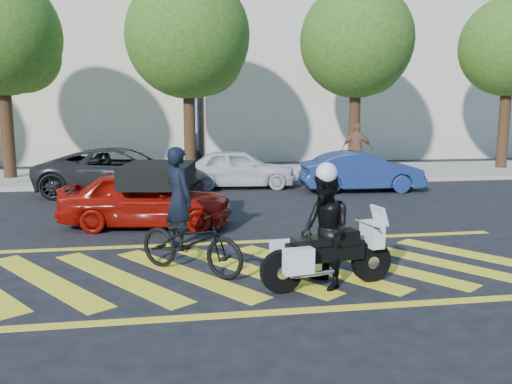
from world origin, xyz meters
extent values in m
plane|color=black|center=(0.00, 0.00, 0.00)|extent=(90.00, 90.00, 0.00)
cube|color=#9E998E|center=(0.00, 12.00, 0.07)|extent=(60.00, 5.00, 0.15)
cube|color=yellow|center=(-2.80, 0.00, 0.00)|extent=(2.43, 3.21, 0.01)
cube|color=yellow|center=(-1.70, 0.00, 0.00)|extent=(2.43, 3.21, 0.01)
cube|color=yellow|center=(-0.60, 0.00, 0.00)|extent=(2.43, 3.21, 0.01)
cube|color=yellow|center=(0.50, 0.00, 0.00)|extent=(2.43, 3.21, 0.01)
cube|color=yellow|center=(1.60, 0.00, 0.00)|extent=(2.43, 3.21, 0.01)
cube|color=yellow|center=(2.70, 0.00, 0.00)|extent=(2.43, 3.21, 0.01)
cube|color=yellow|center=(3.80, 0.00, 0.00)|extent=(2.43, 3.21, 0.01)
cube|color=yellow|center=(4.90, 0.00, 0.00)|extent=(2.43, 3.21, 0.01)
cube|color=yellow|center=(0.00, -1.90, 0.00)|extent=(12.00, 0.20, 0.01)
cube|color=yellow|center=(0.00, 1.90, 0.00)|extent=(12.00, 0.20, 0.01)
cube|color=beige|center=(-8.00, 21.00, 5.00)|extent=(16.00, 8.00, 10.00)
cube|color=beige|center=(9.00, 21.00, 5.50)|extent=(16.00, 8.00, 11.00)
cylinder|color=black|center=(-6.50, 12.00, 2.00)|extent=(0.44, 0.44, 4.00)
sphere|color=#244B14|center=(-6.50, 12.00, 5.16)|extent=(4.20, 4.20, 4.20)
sphere|color=#244B14|center=(-5.90, 12.30, 4.53)|extent=(2.73, 2.73, 2.73)
cylinder|color=black|center=(0.00, 12.00, 2.00)|extent=(0.44, 0.44, 4.00)
sphere|color=#244B14|center=(0.00, 12.00, 5.26)|extent=(4.60, 4.60, 4.60)
sphere|color=#244B14|center=(0.60, 12.30, 4.58)|extent=(2.99, 2.99, 2.99)
cylinder|color=black|center=(6.50, 12.00, 2.00)|extent=(0.44, 0.44, 4.00)
sphere|color=#244B14|center=(6.50, 12.00, 5.21)|extent=(4.40, 4.40, 4.40)
sphere|color=#244B14|center=(7.10, 12.30, 4.55)|extent=(2.86, 2.86, 2.86)
cylinder|color=black|center=(13.00, 12.00, 2.00)|extent=(0.44, 0.44, 4.00)
sphere|color=#244B14|center=(13.00, 12.00, 5.10)|extent=(4.00, 4.00, 4.00)
imported|color=black|center=(-0.66, 1.68, 0.99)|extent=(0.77, 0.86, 1.98)
imported|color=black|center=(-0.50, 0.04, 0.54)|extent=(2.02, 1.86, 1.07)
cylinder|color=black|center=(0.77, -1.14, 0.32)|extent=(0.66, 0.25, 0.65)
cylinder|color=silver|center=(0.77, -1.14, 0.32)|extent=(0.22, 0.19, 0.20)
cylinder|color=black|center=(2.27, -0.86, 0.32)|extent=(0.66, 0.25, 0.65)
cylinder|color=silver|center=(2.27, -0.86, 0.32)|extent=(0.22, 0.19, 0.20)
cube|color=black|center=(1.48, -1.01, 0.57)|extent=(1.25, 0.48, 0.29)
cube|color=black|center=(1.76, -0.96, 0.76)|extent=(0.49, 0.37, 0.22)
cube|color=black|center=(1.23, -1.06, 0.75)|extent=(0.59, 0.43, 0.12)
cube|color=silver|center=(2.27, -0.86, 0.76)|extent=(0.29, 0.44, 0.39)
cube|color=silver|center=(0.88, -0.86, 0.54)|extent=(0.47, 0.26, 0.37)
cube|color=silver|center=(0.97, -1.37, 0.54)|extent=(0.47, 0.26, 0.37)
imported|color=black|center=(1.47, -1.00, 0.89)|extent=(0.82, 0.97, 1.77)
imported|color=#920E06|center=(-1.34, 3.66, 0.66)|extent=(4.07, 2.19, 1.32)
imported|color=black|center=(-2.22, 8.42, 0.72)|extent=(5.45, 3.04, 1.44)
imported|color=silver|center=(1.49, 9.20, 0.65)|extent=(3.95, 1.91, 1.30)
imported|color=navy|center=(5.30, 7.80, 0.64)|extent=(3.94, 1.53, 1.28)
imported|color=brown|center=(6.20, 10.79, 1.12)|extent=(1.23, 0.86, 1.94)
camera|label=1|loc=(-0.85, -8.69, 2.77)|focal=38.00mm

